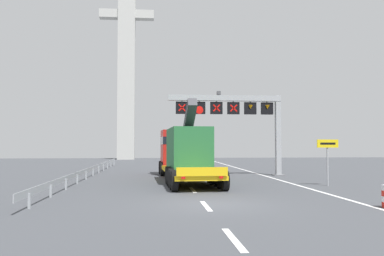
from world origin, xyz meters
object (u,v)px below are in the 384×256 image
(exit_sign_yellow, at_px, (328,151))
(bridge_pylon_distant, at_px, (127,40))
(heavy_haul_truck_yellow, at_px, (183,151))
(overhead_lane_gantry, at_px, (239,112))

(exit_sign_yellow, height_order, bridge_pylon_distant, bridge_pylon_distant)
(heavy_haul_truck_yellow, relative_size, exit_sign_yellow, 5.09)
(bridge_pylon_distant, bearing_deg, heavy_haul_truck_yellow, -79.76)
(heavy_haul_truck_yellow, bearing_deg, overhead_lane_gantry, 29.29)
(exit_sign_yellow, relative_size, bridge_pylon_distant, 0.07)
(overhead_lane_gantry, height_order, exit_sign_yellow, overhead_lane_gantry)
(overhead_lane_gantry, bearing_deg, exit_sign_yellow, -64.97)
(overhead_lane_gantry, relative_size, bridge_pylon_distant, 0.24)
(heavy_haul_truck_yellow, xyz_separation_m, bridge_pylon_distant, (-6.80, 37.64, 17.91))
(heavy_haul_truck_yellow, height_order, exit_sign_yellow, heavy_haul_truck_yellow)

